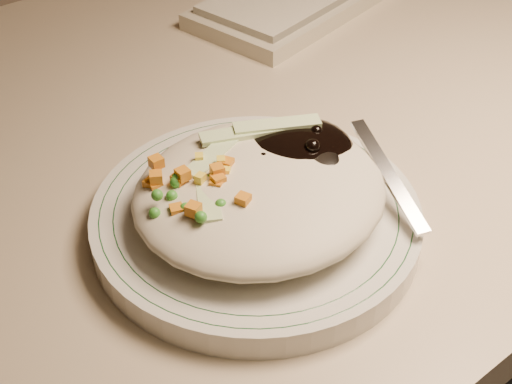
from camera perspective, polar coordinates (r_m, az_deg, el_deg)
desk at (r=0.81m, az=-2.50°, el=-5.33°), size 1.40×0.70×0.74m
plate at (r=0.54m, az=0.00°, el=-2.12°), size 0.25×0.25×0.02m
plate_rim at (r=0.54m, az=0.00°, el=-1.32°), size 0.24×0.24×0.00m
meal at (r=0.53m, az=0.42°, el=0.62°), size 0.21×0.19×0.05m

